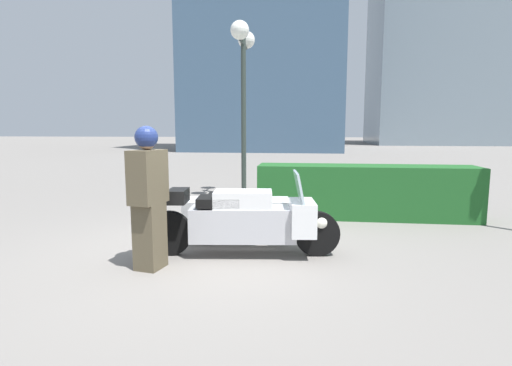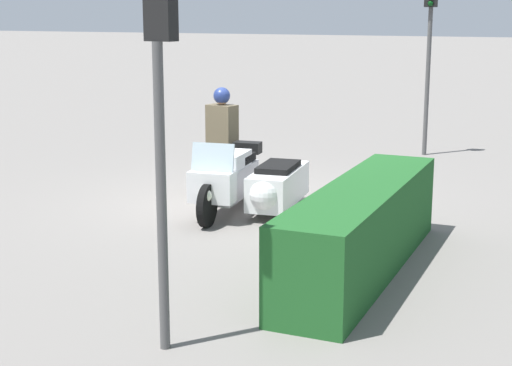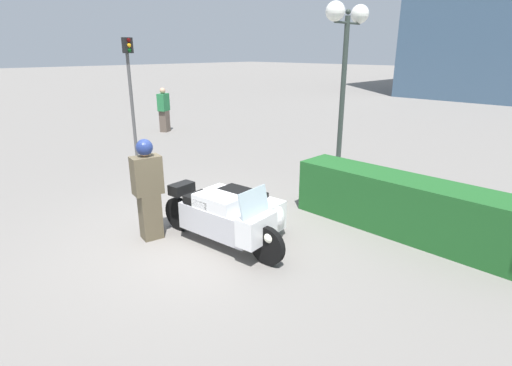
{
  "view_description": "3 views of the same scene",
  "coord_description": "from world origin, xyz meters",
  "views": [
    {
      "loc": [
        1.49,
        -5.11,
        1.69
      ],
      "look_at": [
        0.75,
        0.74,
        0.89
      ],
      "focal_mm": 28.0,
      "sensor_mm": 36.0,
      "label": 1
    },
    {
      "loc": [
        11.06,
        4.96,
        2.96
      ],
      "look_at": [
        1.33,
        0.75,
        0.61
      ],
      "focal_mm": 55.0,
      "sensor_mm": 36.0,
      "label": 2
    },
    {
      "loc": [
        5.32,
        -3.77,
        3.08
      ],
      "look_at": [
        0.54,
        1.04,
        0.83
      ],
      "focal_mm": 28.0,
      "sensor_mm": 36.0,
      "label": 3
    }
  ],
  "objects": [
    {
      "name": "hedge_bush_curbside",
      "position": [
        2.63,
        2.64,
        0.5
      ],
      "size": [
        4.09,
        0.82,
        1.01
      ],
      "primitive_type": "cube",
      "color": "#1E5623",
      "rests_on": "ground"
    },
    {
      "name": "officer_rider",
      "position": [
        -0.38,
        -0.59,
        0.92
      ],
      "size": [
        0.37,
        0.52,
        1.73
      ],
      "rotation": [
        0.0,
        0.0,
        2.94
      ],
      "color": "brown",
      "rests_on": "ground"
    },
    {
      "name": "ground_plane",
      "position": [
        0.0,
        0.0,
        0.0
      ],
      "size": [
        160.0,
        160.0,
        0.0
      ],
      "primitive_type": "plane",
      "color": "slate"
    },
    {
      "name": "traffic_light_far",
      "position": [
        -5.09,
        1.8,
        2.24
      ],
      "size": [
        0.23,
        0.27,
        3.41
      ],
      "rotation": [
        0.0,
        0.0,
        0.1
      ],
      "color": "#4C4C4C",
      "rests_on": "ground"
    },
    {
      "name": "traffic_light_near",
      "position": [
        5.35,
        1.63,
        2.06
      ],
      "size": [
        0.22,
        0.28,
        3.11
      ],
      "rotation": [
        0.0,
        0.0,
        3.01
      ],
      "color": "#4C4C4C",
      "rests_on": "ground"
    },
    {
      "name": "police_motorcycle",
      "position": [
        0.67,
        0.41,
        0.46
      ],
      "size": [
        2.59,
        1.39,
        1.14
      ],
      "rotation": [
        0.0,
        0.0,
        0.11
      ],
      "color": "black",
      "rests_on": "ground"
    }
  ]
}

